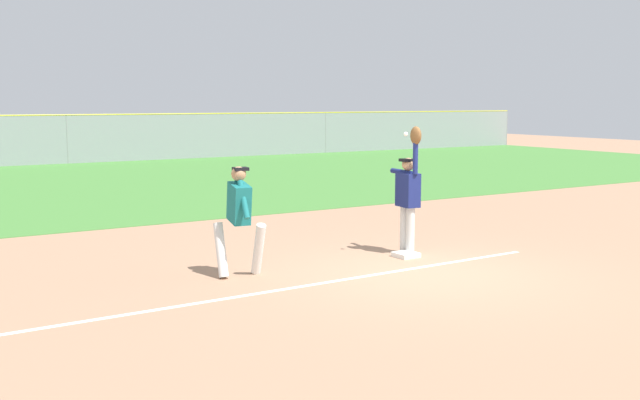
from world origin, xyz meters
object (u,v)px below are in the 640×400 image
at_px(parked_car_black, 83,143).
at_px(baseball, 406,134).
at_px(runner, 239,213).
at_px(parked_car_blue, 190,140).
at_px(first_base, 406,255).
at_px(parked_car_silver, 269,137).
at_px(fielder, 408,192).

bearing_deg(parked_car_black, baseball, -97.02).
relative_size(runner, baseball, 23.24).
bearing_deg(parked_car_blue, parked_car_black, 175.30).
distance_m(runner, parked_car_black, 27.21).
distance_m(first_base, baseball, 2.11).
height_order(baseball, parked_car_silver, baseball).
bearing_deg(runner, baseball, 2.96).
xyz_separation_m(runner, parked_car_black, (4.18, 26.89, -0.32)).
height_order(fielder, runner, fielder).
distance_m(runner, parked_car_blue, 28.83).
distance_m(fielder, parked_car_blue, 27.89).
distance_m(baseball, parked_car_silver, 29.94).
height_order(first_base, parked_car_black, parked_car_black).
bearing_deg(runner, parked_car_black, 88.41).
xyz_separation_m(parked_car_black, parked_car_blue, (5.66, 0.21, 0.00)).
height_order(first_base, parked_car_silver, parked_car_silver).
relative_size(fielder, parked_car_silver, 0.50).
height_order(runner, parked_car_blue, runner).
bearing_deg(first_base, parked_car_silver, 67.15).
distance_m(fielder, runner, 3.30).
xyz_separation_m(baseball, parked_car_black, (1.14, 27.11, -1.48)).
xyz_separation_m(runner, parked_car_silver, (14.70, 27.31, -0.32)).
distance_m(first_base, parked_car_blue, 28.13).
relative_size(parked_car_blue, parked_car_silver, 1.00).
distance_m(parked_car_black, parked_car_silver, 10.52).
relative_size(first_base, fielder, 0.17).
relative_size(baseball, parked_car_blue, 0.02).
relative_size(runner, parked_car_blue, 0.37).
xyz_separation_m(runner, baseball, (3.04, -0.23, 1.16)).
relative_size(runner, parked_car_silver, 0.37).
bearing_deg(baseball, parked_car_silver, 67.06).
bearing_deg(parked_car_blue, parked_car_silver, -4.31).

